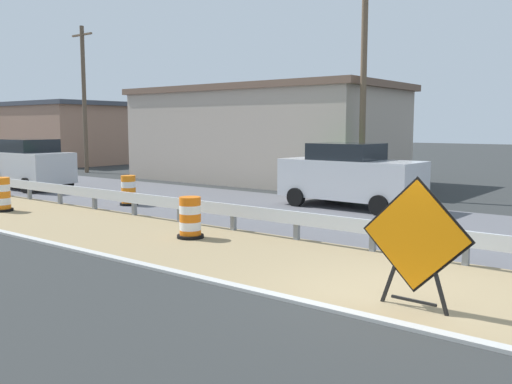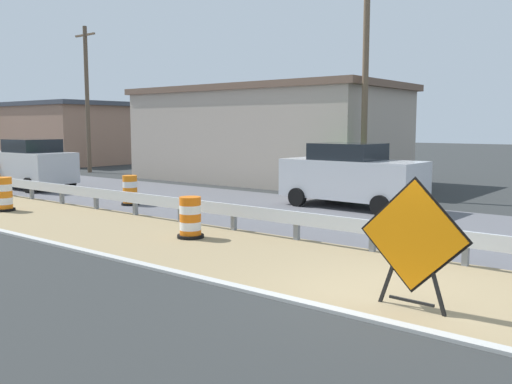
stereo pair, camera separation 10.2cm
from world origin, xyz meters
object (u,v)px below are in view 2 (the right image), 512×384
car_mid_far_lane (351,175)px  utility_pole_near (365,80)px  traffic_barrel_nearest (190,219)px  car_lead_far_lane (31,164)px  warning_sign_diamond (413,240)px  traffic_barrel_close (130,192)px  utility_pole_mid (87,98)px  traffic_barrel_mid (4,196)px

car_mid_far_lane → utility_pole_near: size_ratio=0.56×
traffic_barrel_nearest → car_lead_far_lane: (3.35, 13.29, 0.63)m
car_lead_far_lane → utility_pole_near: utility_pole_near is taller
warning_sign_diamond → traffic_barrel_nearest: bearing=-103.0°
traffic_barrel_close → utility_pole_mid: utility_pole_mid is taller
traffic_barrel_nearest → car_lead_far_lane: size_ratio=0.23×
car_lead_far_lane → traffic_barrel_nearest: bearing=165.5°
warning_sign_diamond → car_lead_far_lane: size_ratio=0.45×
traffic_barrel_mid → car_mid_far_lane: size_ratio=0.23×
traffic_barrel_mid → utility_pole_mid: size_ratio=0.13×
warning_sign_diamond → traffic_barrel_mid: size_ratio=1.84×
car_lead_far_lane → car_mid_far_lane: size_ratio=0.93×
traffic_barrel_mid → car_lead_far_lane: car_lead_far_lane is taller
utility_pole_mid → traffic_barrel_mid: bearing=-135.0°
traffic_barrel_mid → utility_pole_near: bearing=-35.7°
traffic_barrel_close → car_mid_far_lane: bearing=-55.6°
traffic_barrel_nearest → car_mid_far_lane: bearing=-4.5°
car_lead_far_lane → car_mid_far_lane: (3.73, -13.84, 0.00)m
traffic_barrel_nearest → utility_pole_mid: 21.49m
car_mid_far_lane → utility_pole_mid: (2.94, 19.16, 3.31)m
traffic_barrel_mid → car_mid_far_lane: car_mid_far_lane is taller
traffic_barrel_nearest → traffic_barrel_close: bearing=64.5°
traffic_barrel_close → utility_pole_mid: (7.27, 12.85, 3.93)m
warning_sign_diamond → utility_pole_mid: (11.75, 25.07, 3.33)m
traffic_barrel_close → traffic_barrel_mid: traffic_barrel_mid is taller
utility_pole_mid → traffic_barrel_nearest: bearing=-118.3°
traffic_barrel_nearest → utility_pole_near: bearing=2.4°
traffic_barrel_close → utility_pole_near: bearing=-37.4°
traffic_barrel_nearest → traffic_barrel_mid: (-0.68, 7.90, 0.04)m
traffic_barrel_nearest → traffic_barrel_mid: traffic_barrel_mid is taller
traffic_barrel_close → car_mid_far_lane: car_mid_far_lane is taller
warning_sign_diamond → traffic_barrel_close: (4.48, 12.22, -0.60)m
warning_sign_diamond → utility_pole_near: 13.80m
warning_sign_diamond → traffic_barrel_nearest: (1.73, 6.46, -0.61)m
traffic_barrel_nearest → utility_pole_mid: (10.02, 18.61, 3.94)m
traffic_barrel_nearest → warning_sign_diamond: bearing=-105.0°
utility_pole_near → car_lead_far_lane: bearing=116.4°
traffic_barrel_close → car_lead_far_lane: (0.60, 7.53, 0.62)m
traffic_barrel_nearest → utility_pole_mid: bearing=61.7°
warning_sign_diamond → traffic_barrel_close: bearing=-108.2°
warning_sign_diamond → traffic_barrel_mid: 14.41m
traffic_barrel_mid → car_mid_far_lane: (7.76, -8.45, 0.59)m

